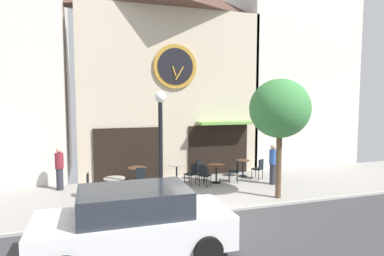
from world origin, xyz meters
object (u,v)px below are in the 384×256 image
Objects in this scene: cafe_chair_by_entrance at (201,168)px; street_tree at (280,109)px; cafe_table_center_right at (137,172)px; cafe_chair_near_tree at (204,174)px; cafe_chair_corner at (91,183)px; street_lamp at (161,149)px; cafe_chair_under_awning at (140,177)px; cafe_chair_left_end at (259,167)px; cafe_chair_facing_street at (235,170)px; cafe_table_leftmost at (177,169)px; parked_car_white at (134,223)px; pedestrian_maroon at (59,168)px; cafe_table_rightmost at (114,183)px; cafe_chair_outer at (192,172)px; cafe_table_center at (216,170)px; pedestrian_blue at (273,164)px; cafe_table_center_left at (243,166)px.

street_tree is at bearing -61.68° from cafe_chair_by_entrance.
cafe_chair_near_tree is (2.52, -1.15, 0.00)m from cafe_table_center_right.
cafe_chair_corner is (-6.41, 2.02, -2.65)m from street_tree.
cafe_chair_corner is (-2.18, 1.76, -1.39)m from street_lamp.
cafe_table_center_right is 0.85× the size of cafe_chair_under_awning.
street_lamp reaches higher than cafe_chair_left_end.
street_lamp is 5.64m from cafe_chair_left_end.
cafe_chair_facing_street and cafe_chair_left_end have the same top height.
parked_car_white is (-2.60, -6.03, 0.21)m from cafe_table_leftmost.
cafe_chair_corner is 1.89m from pedestrian_maroon.
street_lamp is at bearing -48.26° from cafe_table_rightmost.
pedestrian_maroon reaches higher than cafe_table_leftmost.
cafe_table_leftmost reaches higher than cafe_table_center_right.
cafe_chair_facing_street reaches higher than cafe_table_leftmost.
cafe_chair_near_tree is 1.00× the size of cafe_chair_outer.
cafe_chair_left_end reaches higher than cafe_table_leftmost.
cafe_table_center is at bearing 6.78° from cafe_chair_corner.
street_tree is at bearing -46.62° from cafe_chair_outer.
pedestrian_maroon reaches higher than cafe_chair_corner.
pedestrian_blue reaches higher than cafe_chair_left_end.
street_tree is 5.56× the size of cafe_table_center_left.
cafe_chair_near_tree is at bearing 132.68° from street_tree.
parked_car_white is at bearing -124.74° from cafe_chair_near_tree.
cafe_chair_under_awning is 0.54× the size of pedestrian_maroon.
cafe_table_rightmost is 0.85× the size of cafe_chair_outer.
street_tree is at bearing -24.78° from pedestrian_maroon.
cafe_chair_left_end is (0.70, 2.62, -2.65)m from street_tree.
cafe_chair_under_awning is (-4.57, 2.49, -2.65)m from street_tree.
street_tree is at bearing -47.32° from cafe_chair_near_tree.
cafe_table_center_left is at bearing 10.82° from cafe_chair_corner.
cafe_table_rightmost is 3.25m from cafe_chair_outer.
street_tree is 7.22m from cafe_chair_corner.
cafe_table_center is 0.45× the size of pedestrian_blue.
pedestrian_maroon reaches higher than cafe_table_center_right.
cafe_table_center_left is 6.79m from cafe_chair_corner.
cafe_chair_outer is (2.14, 0.08, 0.00)m from cafe_chair_under_awning.
cafe_chair_outer is at bearing -10.08° from pedestrian_maroon.
street_tree is (4.22, -0.26, 1.26)m from street_lamp.
pedestrian_blue is at bearing -0.91° from cafe_table_rightmost.
cafe_table_center reaches higher than cafe_table_center_right.
cafe_table_center_right is (-4.55, 3.36, -2.66)m from street_tree.
cafe_chair_by_entrance reaches higher than cafe_table_leftmost.
street_tree is at bearing -3.53° from street_lamp.
cafe_table_leftmost is 0.86× the size of cafe_chair_near_tree.
cafe_chair_facing_street is 1.00× the size of cafe_chair_left_end.
cafe_chair_outer is (-1.92, 0.10, 0.00)m from cafe_chair_facing_street.
pedestrian_blue is (5.40, -0.80, 0.33)m from cafe_chair_under_awning.
cafe_chair_facing_street is at bearing -10.22° from cafe_table_center.
street_lamp is at bearing 176.47° from street_tree.
street_tree is 4.26m from cafe_table_center_left.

